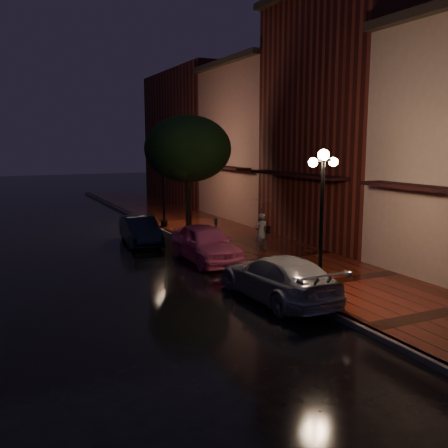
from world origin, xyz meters
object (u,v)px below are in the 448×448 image
streetlamp_near (322,215)px  streetlamp_far (163,181)px  silver_car (278,278)px  navy_car (140,230)px  parking_meter (216,232)px  street_tree (188,151)px  woman_with_umbrella (261,216)px  pink_car (206,243)px

streetlamp_near → streetlamp_far: (0.00, 14.00, 0.00)m
silver_car → navy_car: bearing=-84.3°
navy_car → parking_meter: (2.12, -3.75, 0.38)m
street_tree → parking_meter: 5.29m
streetlamp_far → streetlamp_near: bearing=-90.0°
navy_car → woman_with_umbrella: bearing=-43.2°
pink_car → parking_meter: 1.05m
woman_with_umbrella → parking_meter: bearing=-14.4°
parking_meter → navy_car: bearing=132.7°
navy_car → silver_car: (1.37, -9.81, 0.03)m
streetlamp_far → woman_with_umbrella: streetlamp_far is taller
street_tree → parking_meter: (-0.46, -4.17, -3.22)m
navy_car → woman_with_umbrella: woman_with_umbrella is taller
streetlamp_far → parking_meter: size_ratio=2.99×
street_tree → navy_car: size_ratio=1.48×
navy_car → pink_car: bearing=-68.0°
pink_car → woman_with_umbrella: size_ratio=1.92×
street_tree → navy_car: (-2.57, -0.42, -3.60)m
parking_meter → pink_car: bearing=-124.9°
pink_car → parking_meter: size_ratio=3.00×
streetlamp_near → street_tree: bearing=88.7°
woman_with_umbrella → street_tree: bearing=-70.1°
street_tree → woman_with_umbrella: size_ratio=2.57×
streetlamp_near → woman_with_umbrella: streetlamp_near is taller
navy_car → silver_car: bearing=-77.3°
silver_car → parking_meter: parking_meter is taller
streetlamp_far → navy_car: 4.57m
streetlamp_far → woman_with_umbrella: 8.00m
streetlamp_far → street_tree: street_tree is taller
streetlamp_near → streetlamp_far: 14.00m
pink_car → parking_meter: parking_meter is taller
streetlamp_far → silver_car: (-0.95, -13.23, -1.93)m
streetlamp_near → woman_with_umbrella: size_ratio=1.91×
streetlamp_near → streetlamp_far: same height
pink_car → navy_car: 4.63m
navy_car → silver_car: silver_car is taller
pink_car → silver_car: pink_car is taller
streetlamp_far → parking_meter: (-0.20, -7.17, -1.58)m
streetlamp_far → silver_car: bearing=-94.1°
street_tree → parking_meter: bearing=-96.3°
streetlamp_near → pink_car: 6.50m
pink_car → silver_car: bearing=-89.5°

